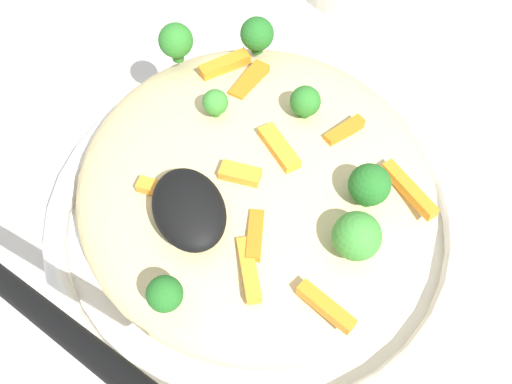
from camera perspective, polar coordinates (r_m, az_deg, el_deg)
ground_plane at (r=0.46m, az=-0.00°, el=-3.96°), size 2.40×2.40×0.00m
serving_bowl at (r=0.44m, az=-0.00°, el=-2.71°), size 0.29×0.29×0.04m
pasta_mound at (r=0.40m, az=-0.00°, el=0.56°), size 0.24×0.23×0.06m
carrot_piece_0 at (r=0.36m, az=-1.48°, el=1.68°), size 0.02×0.03×0.01m
carrot_piece_1 at (r=0.35m, az=-0.08°, el=-4.03°), size 0.03×0.02×0.01m
carrot_piece_2 at (r=0.39m, az=8.23°, el=5.51°), size 0.01×0.03×0.01m
carrot_piece_3 at (r=0.42m, az=-0.62°, el=10.18°), size 0.03×0.03×0.01m
carrot_piece_4 at (r=0.37m, az=2.10°, el=4.20°), size 0.04×0.02×0.01m
carrot_piece_5 at (r=0.37m, az=-8.70°, el=0.10°), size 0.03×0.03×0.01m
carrot_piece_6 at (r=0.33m, az=6.85°, el=-10.36°), size 0.04×0.02×0.01m
carrot_piece_7 at (r=0.34m, az=-0.67°, el=-7.23°), size 0.04×0.02×0.01m
carrot_piece_8 at (r=0.43m, az=-2.92°, el=11.72°), size 0.01×0.04×0.01m
carrot_piece_9 at (r=0.38m, az=14.01°, el=0.23°), size 0.04×0.02×0.01m
broccoli_floret_0 at (r=0.32m, az=-8.44°, el=-9.36°), size 0.02×0.02×0.03m
broccoli_floret_1 at (r=0.35m, az=10.46°, el=0.61°), size 0.02×0.02×0.03m
broccoli_floret_2 at (r=0.39m, az=-3.80°, el=8.26°), size 0.02×0.02×0.02m
broccoli_floret_3 at (r=0.43m, az=0.10°, el=14.39°), size 0.02×0.02×0.03m
broccoli_floret_4 at (r=0.39m, az=4.59°, el=8.33°), size 0.02×0.02×0.02m
broccoli_floret_5 at (r=0.34m, az=9.31°, el=-4.09°), size 0.03×0.03×0.03m
broccoli_floret_6 at (r=0.43m, az=-7.43°, el=13.70°), size 0.02×0.02×0.03m
serving_spoon at (r=0.32m, az=-11.03°, el=-5.04°), size 0.17×0.15×0.08m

